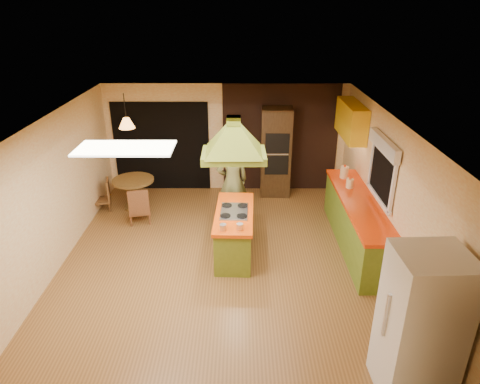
{
  "coord_description": "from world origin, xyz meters",
  "views": [
    {
      "loc": [
        0.34,
        -6.26,
        4.17
      ],
      "look_at": [
        0.33,
        0.44,
        1.15
      ],
      "focal_mm": 32.0,
      "sensor_mm": 36.0,
      "label": 1
    }
  ],
  "objects_px": {
    "man": "(232,182)",
    "dining_table": "(134,188)",
    "refrigerator": "(420,326)",
    "wall_oven": "(276,152)",
    "canister_large": "(344,172)",
    "kitchen_island": "(234,232)"
  },
  "relations": [
    {
      "from": "man",
      "to": "dining_table",
      "type": "relative_size",
      "value": 2.03
    },
    {
      "from": "man",
      "to": "refrigerator",
      "type": "xyz_separation_m",
      "value": [
        2.12,
        -4.11,
        0.02
      ]
    },
    {
      "from": "refrigerator",
      "to": "wall_oven",
      "type": "bearing_deg",
      "value": 99.65
    },
    {
      "from": "man",
      "to": "canister_large",
      "type": "bearing_deg",
      "value": 161.54
    },
    {
      "from": "man",
      "to": "dining_table",
      "type": "bearing_deg",
      "value": -39.67
    },
    {
      "from": "kitchen_island",
      "to": "refrigerator",
      "type": "distance_m",
      "value": 3.64
    },
    {
      "from": "kitchen_island",
      "to": "man",
      "type": "xyz_separation_m",
      "value": [
        -0.05,
        1.16,
        0.48
      ]
    },
    {
      "from": "wall_oven",
      "to": "dining_table",
      "type": "height_order",
      "value": "wall_oven"
    },
    {
      "from": "canister_large",
      "to": "wall_oven",
      "type": "bearing_deg",
      "value": 134.43
    },
    {
      "from": "wall_oven",
      "to": "kitchen_island",
      "type": "bearing_deg",
      "value": -107.12
    },
    {
      "from": "kitchen_island",
      "to": "wall_oven",
      "type": "relative_size",
      "value": 0.81
    },
    {
      "from": "man",
      "to": "wall_oven",
      "type": "distance_m",
      "value": 1.74
    },
    {
      "from": "refrigerator",
      "to": "canister_large",
      "type": "bearing_deg",
      "value": 86.47
    },
    {
      "from": "kitchen_island",
      "to": "dining_table",
      "type": "bearing_deg",
      "value": 142.08
    },
    {
      "from": "refrigerator",
      "to": "canister_large",
      "type": "xyz_separation_m",
      "value": [
        0.1,
        4.27,
        0.12
      ]
    },
    {
      "from": "wall_oven",
      "to": "canister_large",
      "type": "xyz_separation_m",
      "value": [
        1.26,
        -1.29,
        0.02
      ]
    },
    {
      "from": "kitchen_island",
      "to": "refrigerator",
      "type": "bearing_deg",
      "value": -53.04
    },
    {
      "from": "man",
      "to": "kitchen_island",
      "type": "bearing_deg",
      "value": 70.12
    },
    {
      "from": "refrigerator",
      "to": "canister_large",
      "type": "height_order",
      "value": "refrigerator"
    },
    {
      "from": "refrigerator",
      "to": "wall_oven",
      "type": "distance_m",
      "value": 5.68
    },
    {
      "from": "wall_oven",
      "to": "dining_table",
      "type": "distance_m",
      "value": 3.25
    },
    {
      "from": "dining_table",
      "to": "wall_oven",
      "type": "bearing_deg",
      "value": 13.94
    }
  ]
}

